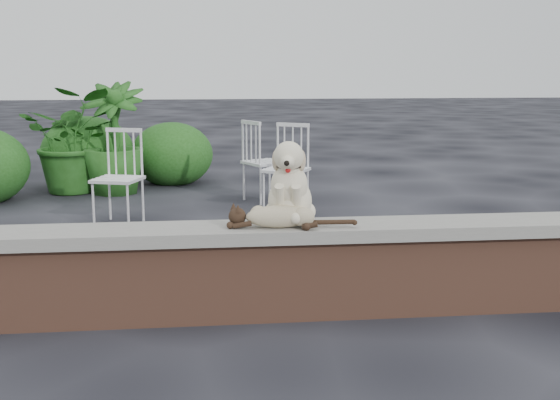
{
  "coord_description": "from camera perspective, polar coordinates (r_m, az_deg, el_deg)",
  "views": [
    {
      "loc": [
        -0.15,
        -4.2,
        1.54
      ],
      "look_at": [
        0.34,
        0.2,
        0.7
      ],
      "focal_mm": 45.06,
      "sensor_mm": 36.0,
      "label": 1
    }
  ],
  "objects": [
    {
      "name": "chair_e",
      "position": [
        8.13,
        -1.21,
        3.2
      ],
      "size": [
        0.76,
        0.76,
        0.94
      ],
      "primitive_type": null,
      "rotation": [
        0.0,
        0.0,
        2.06
      ],
      "color": "white",
      "rests_on": "ground"
    },
    {
      "name": "brick_wall",
      "position": [
        4.4,
        -4.14,
        -6.35
      ],
      "size": [
        6.0,
        0.3,
        0.5
      ],
      "primitive_type": "cube",
      "color": "brown",
      "rests_on": "ground"
    },
    {
      "name": "potted_plant_a",
      "position": [
        9.05,
        -16.39,
        4.7
      ],
      "size": [
        1.2,
        1.05,
        1.3
      ],
      "primitive_type": "imported",
      "rotation": [
        0.0,
        0.0,
        0.02
      ],
      "color": "#1E4B15",
      "rests_on": "ground"
    },
    {
      "name": "chair_b",
      "position": [
        7.09,
        -13.05,
        1.8
      ],
      "size": [
        0.71,
        0.71,
        0.94
      ],
      "primitive_type": null,
      "rotation": [
        0.0,
        0.0,
        -0.32
      ],
      "color": "white",
      "rests_on": "ground"
    },
    {
      "name": "shrubbery",
      "position": [
        9.24,
        -16.04,
        3.33
      ],
      "size": [
        3.3,
        2.18,
        0.96
      ],
      "color": "#1E4B15",
      "rests_on": "ground"
    },
    {
      "name": "ground",
      "position": [
        4.48,
        -4.1,
        -9.41
      ],
      "size": [
        60.0,
        60.0,
        0.0
      ],
      "primitive_type": "plane",
      "color": "black",
      "rests_on": "ground"
    },
    {
      "name": "chair_d",
      "position": [
        7.54,
        0.48,
        2.6
      ],
      "size": [
        0.77,
        0.77,
        0.94
      ],
      "primitive_type": null,
      "rotation": [
        0.0,
        0.0,
        -0.53
      ],
      "color": "white",
      "rests_on": "ground"
    },
    {
      "name": "dog",
      "position": [
        4.37,
        0.82,
        1.61
      ],
      "size": [
        0.43,
        0.52,
        0.53
      ],
      "primitive_type": null,
      "rotation": [
        0.0,
        0.0,
        -0.2
      ],
      "color": "beige",
      "rests_on": "capstone"
    },
    {
      "name": "capstone",
      "position": [
        4.32,
        -4.19,
        -2.67
      ],
      "size": [
        6.2,
        0.4,
        0.08
      ],
      "primitive_type": "cube",
      "color": "slate",
      "rests_on": "brick_wall"
    },
    {
      "name": "potted_plant_b",
      "position": [
        8.84,
        -13.39,
        4.91
      ],
      "size": [
        0.89,
        0.89,
        1.37
      ],
      "primitive_type": "imported",
      "rotation": [
        0.0,
        0.0,
        -0.18
      ],
      "color": "#1E4B15",
      "rests_on": "ground"
    },
    {
      "name": "cat",
      "position": [
        4.25,
        -0.01,
        -1.22
      ],
      "size": [
        0.95,
        0.4,
        0.16
      ],
      "primitive_type": null,
      "rotation": [
        0.0,
        0.0,
        -0.2
      ],
      "color": "tan",
      "rests_on": "capstone"
    }
  ]
}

